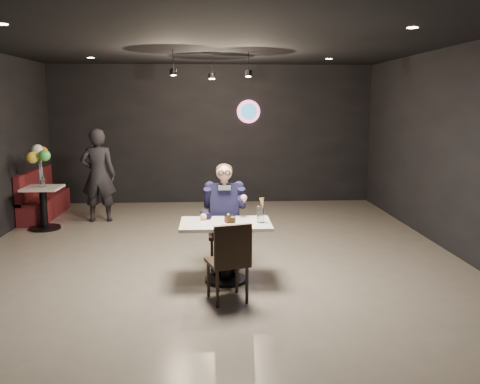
{
  "coord_description": "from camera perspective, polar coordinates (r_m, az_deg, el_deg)",
  "views": [
    {
      "loc": [
        -0.02,
        -6.68,
        2.18
      ],
      "look_at": [
        0.36,
        -0.06,
        1.02
      ],
      "focal_mm": 38.0,
      "sensor_mm": 36.0,
      "label": 1
    }
  ],
  "objects": [
    {
      "name": "balloon_bunch",
      "position": [
        9.37,
        -21.49,
        3.25
      ],
      "size": [
        0.36,
        0.36,
        0.6
      ],
      "primitive_type": "cube",
      "color": "yellow",
      "rests_on": "balloon_vase"
    },
    {
      "name": "main_table",
      "position": [
        6.29,
        -1.62,
        -6.74
      ],
      "size": [
        1.1,
        0.7,
        0.75
      ],
      "primitive_type": "cube",
      "color": "white",
      "rests_on": "floor"
    },
    {
      "name": "floor",
      "position": [
        7.02,
        -2.96,
        -8.15
      ],
      "size": [
        9.0,
        9.0,
        0.0
      ],
      "primitive_type": "plane",
      "color": "#6E665B",
      "rests_on": "ground"
    },
    {
      "name": "dessert_plate",
      "position": [
        6.12,
        -1.14,
        -3.5
      ],
      "size": [
        0.23,
        0.23,
        0.01
      ],
      "primitive_type": "cylinder",
      "color": "white",
      "rests_on": "main_table"
    },
    {
      "name": "pendant_lights",
      "position": [
        8.71,
        -3.21,
        14.54
      ],
      "size": [
        1.4,
        1.2,
        0.36
      ],
      "primitive_type": "cube",
      "color": "black",
      "rests_on": "floor"
    },
    {
      "name": "chair_near",
      "position": [
        5.67,
        -1.44,
        -7.7
      ],
      "size": [
        0.53,
        0.56,
        0.92
      ],
      "primitive_type": "cube",
      "rotation": [
        0.0,
        0.0,
        0.29
      ],
      "color": "black",
      "rests_on": "floor"
    },
    {
      "name": "wafer_cone",
      "position": [
        6.09,
        2.51,
        -1.26
      ],
      "size": [
        0.08,
        0.08,
        0.13
      ],
      "primitive_type": "cone",
      "rotation": [
        0.0,
        0.0,
        0.26
      ],
      "color": "#DBA959",
      "rests_on": "sundae_glass"
    },
    {
      "name": "chair_far",
      "position": [
        6.79,
        -1.76,
        -4.72
      ],
      "size": [
        0.42,
        0.46,
        0.92
      ],
      "primitive_type": "cube",
      "color": "black",
      "rests_on": "floor"
    },
    {
      "name": "seated_man",
      "position": [
        6.73,
        -1.77,
        -2.58
      ],
      "size": [
        0.6,
        0.8,
        1.44
      ],
      "primitive_type": "cube",
      "color": "black",
      "rests_on": "floor"
    },
    {
      "name": "cake_slice",
      "position": [
        6.11,
        -1.14,
        -3.08
      ],
      "size": [
        0.14,
        0.12,
        0.08
      ],
      "primitive_type": "cube",
      "rotation": [
        0.0,
        0.0,
        0.35
      ],
      "color": "black",
      "rests_on": "dessert_plate"
    },
    {
      "name": "booth_bench",
      "position": [
        10.51,
        -21.11,
        -0.16
      ],
      "size": [
        0.46,
        1.83,
        0.92
      ],
      "primitive_type": "cube",
      "color": "#440F0E",
      "rests_on": "floor"
    },
    {
      "name": "sundae_glass",
      "position": [
        6.16,
        2.33,
        -2.53
      ],
      "size": [
        0.09,
        0.09,
        0.2
      ],
      "primitive_type": "cylinder",
      "color": "silver",
      "rests_on": "main_table"
    },
    {
      "name": "passerby",
      "position": [
        9.74,
        -15.62,
        1.82
      ],
      "size": [
        0.65,
        0.45,
        1.73
      ],
      "primitive_type": "imported",
      "rotation": [
        0.0,
        0.0,
        3.2
      ],
      "color": "black",
      "rests_on": "floor"
    },
    {
      "name": "side_table",
      "position": [
        9.49,
        -21.18,
        -1.65
      ],
      "size": [
        0.61,
        0.61,
        0.76
      ],
      "primitive_type": "cube",
      "color": "white",
      "rests_on": "floor"
    },
    {
      "name": "mint_leaf",
      "position": [
        6.05,
        -0.81,
        -2.83
      ],
      "size": [
        0.06,
        0.04,
        0.01
      ],
      "primitive_type": "ellipsoid",
      "color": "green",
      "rests_on": "cake_slice"
    },
    {
      "name": "balloon_vase",
      "position": [
        9.42,
        -21.35,
        1.03
      ],
      "size": [
        0.11,
        0.11,
        0.16
      ],
      "primitive_type": "cylinder",
      "color": "silver",
      "rests_on": "side_table"
    },
    {
      "name": "wall_sign",
      "position": [
        11.18,
        0.97,
        9.02
      ],
      "size": [
        0.5,
        0.06,
        0.5
      ],
      "primitive_type": null,
      "color": "pink",
      "rests_on": "floor"
    }
  ]
}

